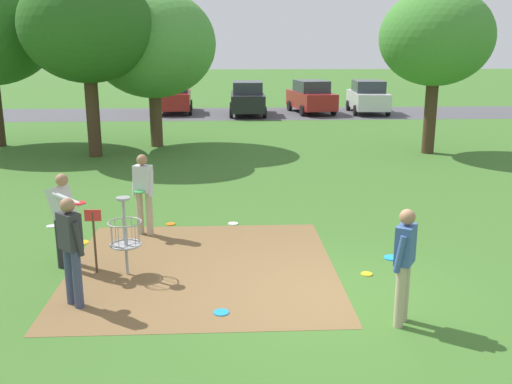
% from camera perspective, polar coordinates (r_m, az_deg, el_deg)
% --- Properties ---
extents(ground_plane, '(160.00, 160.00, 0.00)m').
position_cam_1_polar(ground_plane, '(9.33, 7.38, -10.26)').
color(ground_plane, '#3D6B28').
extents(dirt_tee_pad, '(4.71, 4.80, 0.01)m').
position_cam_1_polar(dirt_tee_pad, '(10.38, -5.35, -7.51)').
color(dirt_tee_pad, brown).
rests_on(dirt_tee_pad, ground).
extents(disc_golf_basket, '(0.98, 0.58, 1.39)m').
position_cam_1_polar(disc_golf_basket, '(10.08, -13.24, -4.00)').
color(disc_golf_basket, '#9E9EA3').
rests_on(disc_golf_basket, ground).
extents(player_foreground_watching, '(0.45, 0.45, 1.71)m').
position_cam_1_polar(player_foreground_watching, '(9.02, -17.97, -5.12)').
color(player_foreground_watching, '#384260').
rests_on(player_foreground_watching, ground).
extents(player_throwing, '(0.45, 0.48, 1.71)m').
position_cam_1_polar(player_throwing, '(8.30, 14.56, -6.59)').
color(player_throwing, tan).
rests_on(player_throwing, ground).
extents(player_waiting_left, '(0.50, 0.44, 1.71)m').
position_cam_1_polar(player_waiting_left, '(12.03, -11.17, 0.22)').
color(player_waiting_left, tan).
rests_on(player_waiting_left, ground).
extents(player_waiting_right, '(0.85, 0.92, 1.71)m').
position_cam_1_polar(player_waiting_right, '(10.68, -18.71, -2.03)').
color(player_waiting_right, '#232328').
rests_on(player_waiting_right, ground).
extents(frisbee_near_basket, '(0.22, 0.22, 0.02)m').
position_cam_1_polar(frisbee_near_basket, '(12.75, -2.30, -3.16)').
color(frisbee_near_basket, white).
rests_on(frisbee_near_basket, ground).
extents(frisbee_by_tee, '(0.21, 0.21, 0.02)m').
position_cam_1_polar(frisbee_by_tee, '(12.85, -8.53, -3.18)').
color(frisbee_by_tee, orange).
rests_on(frisbee_by_tee, ground).
extents(frisbee_mid_grass, '(0.23, 0.23, 0.02)m').
position_cam_1_polar(frisbee_mid_grass, '(8.73, -3.50, -11.90)').
color(frisbee_mid_grass, '#1E93DB').
rests_on(frisbee_mid_grass, ground).
extents(frisbee_far_left, '(0.21, 0.21, 0.02)m').
position_cam_1_polar(frisbee_far_left, '(13.34, -19.74, -3.23)').
color(frisbee_far_left, white).
rests_on(frisbee_far_left, ground).
extents(frisbee_far_right, '(0.20, 0.20, 0.02)m').
position_cam_1_polar(frisbee_far_right, '(10.24, 10.97, -8.02)').
color(frisbee_far_right, gold).
rests_on(frisbee_far_right, ground).
extents(tree_near_left, '(4.45, 4.45, 6.35)m').
position_cam_1_polar(tree_near_left, '(20.80, -16.53, 15.52)').
color(tree_near_left, '#422D1E').
rests_on(tree_near_left, ground).
extents(tree_near_right, '(3.94, 3.94, 5.77)m').
position_cam_1_polar(tree_near_right, '(21.54, 17.52, 14.43)').
color(tree_near_right, '#422D1E').
rests_on(tree_near_right, ground).
extents(tree_mid_center, '(4.72, 4.72, 5.88)m').
position_cam_1_polar(tree_mid_center, '(22.38, -10.26, 14.31)').
color(tree_mid_center, '#4C3823').
rests_on(tree_mid_center, ground).
extents(parking_lot_strip, '(36.00, 6.00, 0.01)m').
position_cam_1_polar(parking_lot_strip, '(32.85, -0.10, 7.84)').
color(parking_lot_strip, '#4C4C51').
rests_on(parking_lot_strip, ground).
extents(parked_car_leftmost, '(2.12, 4.27, 1.84)m').
position_cam_1_polar(parked_car_leftmost, '(33.49, -8.14, 9.40)').
color(parked_car_leftmost, maroon).
rests_on(parked_car_leftmost, ground).
extents(parked_car_center_left, '(2.02, 4.22, 1.84)m').
position_cam_1_polar(parked_car_center_left, '(32.07, -0.86, 9.32)').
color(parked_car_center_left, black).
rests_on(parked_car_center_left, ground).
extents(parked_car_center_right, '(2.49, 4.44, 1.84)m').
position_cam_1_polar(parked_car_center_right, '(33.15, 5.51, 9.43)').
color(parked_car_center_right, maroon).
rests_on(parked_car_center_right, ground).
extents(parked_car_rightmost, '(2.14, 4.29, 1.84)m').
position_cam_1_polar(parked_car_rightmost, '(33.58, 11.09, 9.29)').
color(parked_car_rightmost, silver).
rests_on(parked_car_rightmost, ground).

